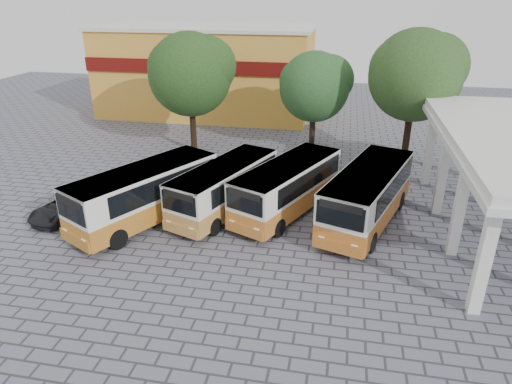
% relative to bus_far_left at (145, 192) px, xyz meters
% --- Properties ---
extents(ground, '(90.00, 90.00, 0.00)m').
position_rel_bus_far_left_xyz_m(ground, '(7.46, -2.12, -1.73)').
color(ground, slate).
rests_on(ground, ground).
extents(shophouse_block, '(20.40, 10.40, 8.30)m').
position_rel_bus_far_left_xyz_m(shophouse_block, '(-3.54, 23.87, 2.43)').
color(shophouse_block, gold).
rests_on(shophouse_block, ground).
extents(bus_far_left, '(6.10, 8.94, 3.00)m').
position_rel_bus_far_left_xyz_m(bus_far_left, '(0.00, 0.00, 0.00)').
color(bus_far_left, '#AF681C').
rests_on(bus_far_left, ground).
extents(bus_centre_left, '(4.80, 8.15, 2.75)m').
position_rel_bus_far_left_xyz_m(bus_centre_left, '(3.78, 1.92, -0.14)').
color(bus_centre_left, '#B27D39').
rests_on(bus_centre_left, ground).
extents(bus_centre_right, '(5.43, 8.50, 2.86)m').
position_rel_bus_far_left_xyz_m(bus_centre_right, '(7.16, 2.47, -0.08)').
color(bus_centre_right, '#B36723').
rests_on(bus_centre_right, ground).
extents(bus_far_right, '(5.12, 8.92, 3.02)m').
position_rel_bus_far_left_xyz_m(bus_far_right, '(11.40, 1.99, 0.01)').
color(bus_far_right, '#B25F1C').
rests_on(bus_far_right, ground).
extents(tree_left, '(6.36, 6.05, 8.79)m').
position_rel_bus_far_left_xyz_m(tree_left, '(-1.20, 11.92, 4.23)').
color(tree_left, black).
rests_on(tree_left, ground).
extents(tree_middle, '(5.34, 5.08, 7.49)m').
position_rel_bus_far_left_xyz_m(tree_middle, '(7.70, 13.27, 3.37)').
color(tree_middle, black).
rests_on(tree_middle, ground).
extents(tree_right, '(6.31, 6.01, 9.27)m').
position_rel_bus_far_left_xyz_m(tree_right, '(14.33, 11.46, 4.72)').
color(tree_right, black).
rests_on(tree_right, ground).
extents(parked_car, '(2.89, 4.58, 1.18)m').
position_rel_bus_far_left_xyz_m(parked_car, '(-4.60, -0.24, -1.15)').
color(parked_car, black).
rests_on(parked_car, ground).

